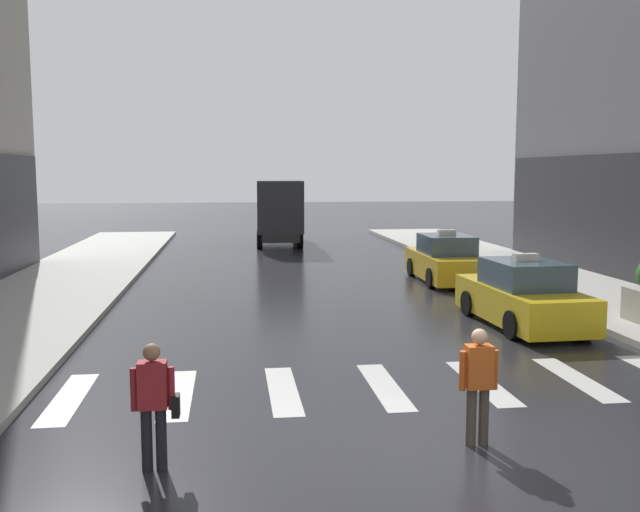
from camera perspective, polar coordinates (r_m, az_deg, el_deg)
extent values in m
plane|color=#26262B|center=(10.07, 8.99, -15.31)|extent=(160.00, 160.00, 0.00)
cube|color=silver|center=(12.83, -19.55, -10.71)|extent=(0.50, 2.80, 0.01)
cube|color=silver|center=(12.57, -11.36, -10.81)|extent=(0.50, 2.80, 0.01)
cube|color=silver|center=(12.56, -2.99, -10.69)|extent=(0.50, 2.80, 0.01)
cube|color=silver|center=(12.81, 5.19, -10.36)|extent=(0.50, 2.80, 0.01)
cube|color=silver|center=(13.30, 12.90, -9.86)|extent=(0.50, 2.80, 0.01)
cube|color=silver|center=(14.01, 19.93, -9.25)|extent=(0.50, 2.80, 0.01)
cube|color=yellow|center=(18.20, 15.95, -3.65)|extent=(1.98, 4.57, 0.84)
cube|color=#384C5B|center=(18.00, 16.16, -1.39)|extent=(1.68, 2.16, 0.64)
cube|color=silver|center=(17.95, 16.21, -0.09)|extent=(0.61, 0.26, 0.18)
cylinder|color=black|center=(19.12, 11.87, -3.74)|extent=(0.25, 0.67, 0.66)
cylinder|color=black|center=(19.81, 16.49, -3.51)|extent=(0.25, 0.67, 0.66)
cylinder|color=black|center=(16.69, 15.25, -5.37)|extent=(0.25, 0.67, 0.66)
cylinder|color=black|center=(17.47, 20.37, -5.02)|extent=(0.25, 0.67, 0.66)
cube|color=#F2EAB2|center=(20.00, 11.53, -2.48)|extent=(0.20, 0.05, 0.14)
cube|color=#F2EAB2|center=(20.49, 14.83, -2.35)|extent=(0.20, 0.05, 0.14)
cube|color=gold|center=(24.89, 10.04, -0.74)|extent=(1.88, 4.53, 0.84)
cube|color=#384C5B|center=(24.71, 10.14, 0.93)|extent=(1.64, 2.13, 0.64)
cube|color=silver|center=(24.67, 10.16, 1.88)|extent=(0.60, 0.25, 0.18)
cylinder|color=black|center=(25.99, 7.39, -0.89)|extent=(0.23, 0.66, 0.66)
cylinder|color=black|center=(26.44, 10.99, -0.83)|extent=(0.23, 0.66, 0.66)
cylinder|color=black|center=(23.40, 8.93, -1.76)|extent=(0.23, 0.66, 0.66)
cylinder|color=black|center=(23.90, 12.89, -1.68)|extent=(0.23, 0.66, 0.66)
cube|color=#F2EAB2|center=(26.90, 7.41, -0.05)|extent=(0.20, 0.04, 0.14)
cube|color=#F2EAB2|center=(27.22, 9.99, -0.01)|extent=(0.20, 0.04, 0.14)
cube|color=#2D2D2D|center=(36.57, -3.30, 1.87)|extent=(2.08, 6.67, 0.40)
cube|color=silver|center=(39.77, -3.44, 4.07)|extent=(2.18, 1.89, 2.10)
cube|color=#384C5B|center=(40.68, -3.47, 4.65)|extent=(1.89, 0.12, 0.95)
cube|color=#2D2D33|center=(35.57, -3.28, 4.07)|extent=(2.41, 4.89, 2.50)
cylinder|color=black|center=(39.66, -4.86, 1.95)|extent=(0.32, 0.91, 0.90)
cylinder|color=black|center=(39.71, -1.97, 1.98)|extent=(0.32, 0.91, 0.90)
cylinder|color=black|center=(35.14, -4.87, 1.33)|extent=(0.32, 0.91, 0.90)
cylinder|color=black|center=(35.19, -1.61, 1.36)|extent=(0.32, 0.91, 0.90)
cylinder|color=black|center=(9.50, -13.76, -14.15)|extent=(0.14, 0.14, 0.82)
cylinder|color=black|center=(9.48, -12.64, -14.16)|extent=(0.14, 0.14, 0.82)
cube|color=maroon|center=(9.26, -13.32, -10.05)|extent=(0.36, 0.24, 0.60)
sphere|color=#9E7051|center=(9.15, -13.39, -7.53)|extent=(0.22, 0.22, 0.22)
cylinder|color=maroon|center=(9.31, -14.74, -10.34)|extent=(0.09, 0.09, 0.55)
cylinder|color=maroon|center=(9.26, -11.87, -10.35)|extent=(0.09, 0.09, 0.55)
cube|color=black|center=(9.32, -11.52, -11.70)|extent=(0.10, 0.20, 0.28)
cylinder|color=#473D33|center=(10.24, 12.06, -12.54)|extent=(0.14, 0.14, 0.82)
cylinder|color=#473D33|center=(10.30, 13.02, -12.46)|extent=(0.14, 0.14, 0.82)
cube|color=#BF5119|center=(10.06, 12.65, -8.68)|extent=(0.36, 0.24, 0.60)
sphere|color=tan|center=(9.96, 12.71, -6.35)|extent=(0.22, 0.22, 0.22)
cylinder|color=#BF5119|center=(10.00, 11.38, -9.04)|extent=(0.09, 0.09, 0.55)
cylinder|color=#BF5119|center=(10.15, 13.87, -8.86)|extent=(0.09, 0.09, 0.55)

